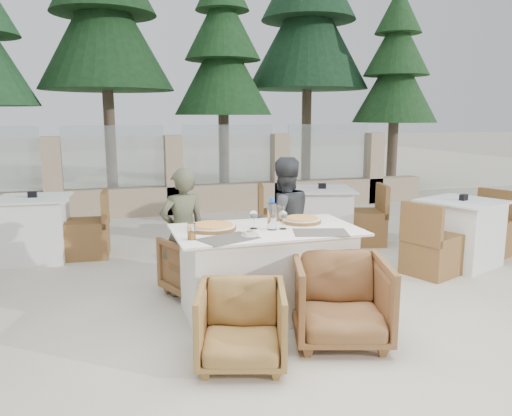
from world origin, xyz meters
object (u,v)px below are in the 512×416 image
object	(u,v)px
pizza_right	(301,220)
armchair_near_left	(242,325)
beer_glass_right	(280,213)
armchair_near_right	(340,300)
olive_dish	(250,233)
dining_table	(266,271)
bg_table_b	(321,216)
wine_glass_near	(283,219)
armchair_far_left	(201,266)
diner_right	(283,223)
bg_table_a	(35,229)
beer_glass_left	(192,231)
wine_glass_centre	(254,218)
diner_left	(183,232)
armchair_far_right	(273,254)
bg_table_c	(461,233)
pizza_left	(213,227)
water_bottle	(272,214)

from	to	relation	value
pizza_right	armchair_near_left	bearing A→B (deg)	-131.00
beer_glass_right	armchair_near_left	size ratio (longest dim) A/B	0.23
armchair_near_right	olive_dish	bearing A→B (deg)	156.09
dining_table	bg_table_b	world-z (taller)	same
wine_glass_near	armchair_far_left	world-z (taller)	wine_glass_near
diner_right	bg_table_a	distance (m)	3.13
olive_dish	beer_glass_right	bearing A→B (deg)	47.62
bg_table_b	beer_glass_left	bearing A→B (deg)	-118.64
wine_glass_centre	armchair_near_left	size ratio (longest dim) A/B	0.29
dining_table	pizza_right	world-z (taller)	pizza_right
armchair_far_left	dining_table	bearing A→B (deg)	103.58
dining_table	diner_left	xyz separation A→B (m)	(-0.62, 0.69, 0.24)
armchair_far_right	bg_table_c	xyz separation A→B (m)	(2.29, -0.14, 0.10)
wine_glass_near	armchair_near_right	xyz separation A→B (m)	(0.24, -0.65, -0.53)
pizza_right	diner_right	size ratio (longest dim) A/B	0.27
beer_glass_left	armchair_far_right	xyz separation A→B (m)	(1.05, 1.04, -0.55)
beer_glass_left	wine_glass_centre	bearing A→B (deg)	20.29
armchair_near_right	bg_table_c	distance (m)	2.69
pizza_left	beer_glass_left	bearing A→B (deg)	-129.01
pizza_left	diner_left	world-z (taller)	diner_left
pizza_left	armchair_near_left	distance (m)	1.06
wine_glass_near	armchair_near_right	distance (m)	0.87
beer_glass_right	armchair_far_left	xyz separation A→B (m)	(-0.69, 0.34, -0.55)
armchair_far_right	bg_table_a	size ratio (longest dim) A/B	0.38
pizza_left	beer_glass_left	xyz separation A→B (m)	(-0.23, -0.29, 0.04)
pizza_right	armchair_far_right	distance (m)	0.87
armchair_far_left	bg_table_a	distance (m)	2.48
pizza_right	beer_glass_left	world-z (taller)	beer_glass_left
water_bottle	olive_dish	distance (m)	0.31
wine_glass_centre	beer_glass_left	xyz separation A→B (m)	(-0.58, -0.21, -0.03)
beer_glass_right	bg_table_c	xyz separation A→B (m)	(2.42, 0.44, -0.46)
armchair_far_left	armchair_far_right	xyz separation A→B (m)	(0.83, 0.23, -0.01)
dining_table	diner_left	distance (m)	0.96
beer_glass_left	armchair_far_right	bearing A→B (deg)	44.64
water_bottle	armchair_far_left	size ratio (longest dim) A/B	0.42
armchair_far_right	bg_table_a	bearing A→B (deg)	-36.28
armchair_near_left	diner_right	world-z (taller)	diner_right
pizza_left	wine_glass_near	xyz separation A→B (m)	(0.59, -0.16, 0.07)
beer_glass_left	bg_table_c	bearing A→B (deg)	15.13
armchair_far_left	bg_table_c	bearing A→B (deg)	158.76
beer_glass_left	armchair_far_left	xyz separation A→B (m)	(0.23, 0.81, -0.54)
wine_glass_near	diner_left	xyz separation A→B (m)	(-0.75, 0.75, -0.24)
pizza_right	bg_table_a	size ratio (longest dim) A/B	0.22
wine_glass_near	bg_table_b	bearing A→B (deg)	57.59
wine_glass_near	diner_right	size ratio (longest dim) A/B	0.14
beer_glass_right	armchair_near_right	bearing A→B (deg)	-81.75
olive_dish	bg_table_c	size ratio (longest dim) A/B	0.07
pizza_left	water_bottle	world-z (taller)	water_bottle
water_bottle	wine_glass_near	size ratio (longest dim) A/B	1.48
wine_glass_near	olive_dish	distance (m)	0.38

